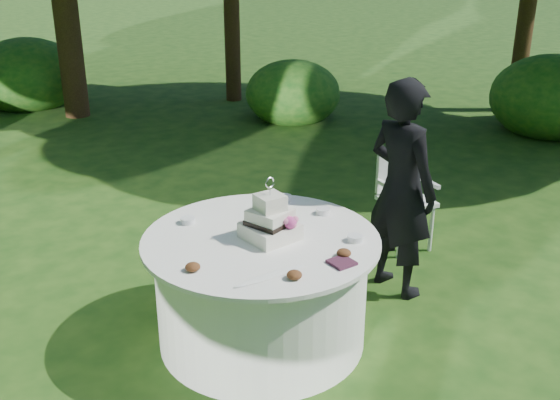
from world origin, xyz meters
The scene contains 9 objects.
ground centered at (0.00, 0.00, 0.00)m, with size 80.00×80.00×0.00m, color #14350E.
napkins centered at (0.20, -0.58, 0.78)m, with size 0.14×0.14×0.02m, color #431C30.
feather_plume centered at (-0.24, -0.47, 0.78)m, with size 0.48×0.07×0.01m, color white.
guest centered at (1.25, 0.00, 0.84)m, with size 0.61×0.40×1.68m, color black.
table centered at (0.00, 0.00, 0.39)m, with size 1.56×1.56×0.77m.
cake centered at (0.05, -0.04, 0.88)m, with size 0.33×0.33×0.42m.
chair centered at (1.84, 0.57, 0.52)m, with size 0.48×0.47×0.88m.
votives centered at (0.31, 0.15, 0.79)m, with size 0.96×0.96×0.04m.
petal_cups centered at (-0.02, -0.19, 0.79)m, with size 1.01×1.13×0.05m.
Camera 1 is at (-2.07, -3.25, 2.60)m, focal length 42.00 mm.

